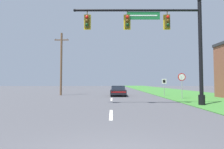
# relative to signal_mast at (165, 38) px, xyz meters

# --- Properties ---
(grass_verge_right) EXTENTS (10.00, 110.00, 0.04)m
(grass_verge_right) POSITION_rel_signal_mast_xyz_m (6.64, 20.48, -4.80)
(grass_verge_right) COLOR #38752D
(grass_verge_right) RESTS_ON ground
(road_center_line) EXTENTS (0.16, 34.80, 0.01)m
(road_center_line) POSITION_rel_signal_mast_xyz_m (-3.86, 12.48, -4.82)
(road_center_line) COLOR silver
(road_center_line) RESTS_ON ground
(signal_mast) EXTENTS (9.38, 0.47, 7.69)m
(signal_mast) POSITION_rel_signal_mast_xyz_m (0.00, 0.00, 0.00)
(signal_mast) COLOR black
(signal_mast) RESTS_ON grass_verge_right
(car_ahead) EXTENTS (1.90, 4.57, 1.19)m
(car_ahead) POSITION_rel_signal_mast_xyz_m (-3.05, 9.20, -4.22)
(car_ahead) COLOR black
(car_ahead) RESTS_ON ground
(stop_sign) EXTENTS (0.76, 0.07, 2.50)m
(stop_sign) POSITION_rel_signal_mast_xyz_m (3.11, 4.88, -2.96)
(stop_sign) COLOR gray
(stop_sign) RESTS_ON grass_verge_right
(route_sign_post) EXTENTS (0.55, 0.06, 2.03)m
(route_sign_post) POSITION_rel_signal_mast_xyz_m (2.49, 8.66, -3.29)
(route_sign_post) COLOR gray
(route_sign_post) RESTS_ON grass_verge_right
(utility_pole_near) EXTENTS (1.80, 0.26, 8.03)m
(utility_pole_near) POSITION_rel_signal_mast_xyz_m (-10.35, 9.94, -0.66)
(utility_pole_near) COLOR brown
(utility_pole_near) RESTS_ON ground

